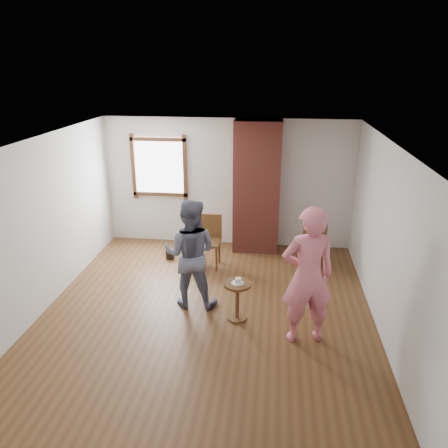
{
  "coord_description": "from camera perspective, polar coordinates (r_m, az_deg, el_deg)",
  "views": [
    {
      "loc": [
        0.95,
        -5.75,
        3.61
      ],
      "look_at": [
        0.16,
        0.8,
        1.15
      ],
      "focal_mm": 35.0,
      "sensor_mm": 36.0,
      "label": 1
    }
  ],
  "objects": [
    {
      "name": "ground",
      "position": [
        6.86,
        -2.16,
        -11.34
      ],
      "size": [
        5.5,
        5.5,
        0.0
      ],
      "primitive_type": "plane",
      "color": "brown",
      "rests_on": "ground"
    },
    {
      "name": "dark_pot",
      "position": [
        8.58,
        -7.07,
        -3.98
      ],
      "size": [
        0.18,
        0.18,
        0.17
      ],
      "primitive_type": "cylinder",
      "rotation": [
        0.0,
        0.0,
        0.05
      ],
      "color": "black",
      "rests_on": "ground"
    },
    {
      "name": "room_shell",
      "position": [
        6.68,
        -2.04,
        4.8
      ],
      "size": [
        5.04,
        5.52,
        2.62
      ],
      "color": "silver",
      "rests_on": "ground"
    },
    {
      "name": "dining_chair_right",
      "position": [
        8.09,
        11.86,
        -2.39
      ],
      "size": [
        0.49,
        0.49,
        0.95
      ],
      "rotation": [
        0.0,
        0.0,
        0.11
      ],
      "color": "brown",
      "rests_on": "ground"
    },
    {
      "name": "brick_chimney",
      "position": [
        8.57,
        4.31,
        4.76
      ],
      "size": [
        0.9,
        0.5,
        2.6
      ],
      "primitive_type": "cube",
      "color": "#9F4338",
      "rests_on": "ground"
    },
    {
      "name": "man",
      "position": [
        6.68,
        -4.42,
        -3.89
      ],
      "size": [
        0.85,
        0.67,
        1.73
      ],
      "primitive_type": "imported",
      "rotation": [
        0.0,
        0.0,
        3.13
      ],
      "color": "#131535",
      "rests_on": "ground"
    },
    {
      "name": "side_table",
      "position": [
        6.47,
        1.75,
        -9.26
      ],
      "size": [
        0.4,
        0.4,
        0.6
      ],
      "color": "brown",
      "rests_on": "ground"
    },
    {
      "name": "dining_chair_left",
      "position": [
        8.11,
        -2.02,
        -1.8
      ],
      "size": [
        0.46,
        0.46,
        0.97
      ],
      "rotation": [
        0.0,
        0.0,
        -0.01
      ],
      "color": "brown",
      "rests_on": "ground"
    },
    {
      "name": "cake_plate",
      "position": [
        6.38,
        1.77,
        -7.69
      ],
      "size": [
        0.18,
        0.18,
        0.01
      ],
      "primitive_type": "cylinder",
      "color": "white",
      "rests_on": "side_table"
    },
    {
      "name": "stoneware_crock",
      "position": [
        8.29,
        -4.48,
        -3.77
      ],
      "size": [
        0.45,
        0.45,
        0.43
      ],
      "primitive_type": "cylinder",
      "rotation": [
        0.0,
        0.0,
        -0.43
      ],
      "color": "tan",
      "rests_on": "ground"
    },
    {
      "name": "person_pink",
      "position": [
        5.87,
        10.87,
        -6.71
      ],
      "size": [
        0.79,
        0.61,
        1.94
      ],
      "primitive_type": "imported",
      "rotation": [
        0.0,
        0.0,
        3.37
      ],
      "color": "pink",
      "rests_on": "ground"
    },
    {
      "name": "cake_slice",
      "position": [
        6.36,
        1.87,
        -7.43
      ],
      "size": [
        0.08,
        0.07,
        0.06
      ],
      "primitive_type": "cube",
      "color": "white",
      "rests_on": "cake_plate"
    }
  ]
}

